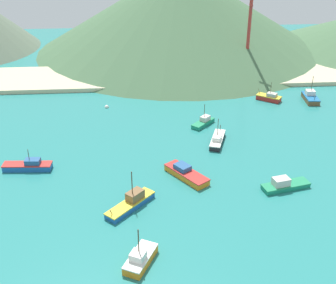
# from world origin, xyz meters

# --- Properties ---
(ground) EXTENTS (260.00, 280.00, 0.50)m
(ground) POSITION_xyz_m (0.00, 30.00, -0.25)
(ground) COLOR teal
(fishing_boat_0) EXTENTS (5.15, 9.30, 6.19)m
(fishing_boat_0) POSITION_xyz_m (8.65, 52.88, 0.81)
(fishing_boat_0) COLOR #232328
(fishing_boat_0) RESTS_ON ground
(fishing_boat_1) EXTENTS (3.90, 7.94, 6.94)m
(fishing_boat_1) POSITION_xyz_m (38.88, 76.12, 0.97)
(fishing_boat_1) COLOR brown
(fishing_boat_1) RESTS_ON ground
(fishing_boat_5) EXTENTS (8.47, 10.06, 2.29)m
(fishing_boat_5) POSITION_xyz_m (-0.05, 39.08, 0.83)
(fishing_boat_5) COLOR orange
(fishing_boat_5) RESTS_ON ground
(fishing_boat_7) EXTENTS (6.46, 6.71, 5.41)m
(fishing_boat_7) POSITION_xyz_m (6.92, 62.58, 0.76)
(fishing_boat_7) COLOR #198466
(fishing_boat_7) RESTS_ON ground
(fishing_boat_9) EXTENTS (9.65, 4.81, 2.41)m
(fishing_boat_9) POSITION_xyz_m (17.96, 33.70, 0.81)
(fishing_boat_9) COLOR #198466
(fishing_boat_9) RESTS_ON ground
(fishing_boat_10) EXTENTS (9.89, 3.11, 4.60)m
(fishing_boat_10) POSITION_xyz_m (-31.51, 44.37, 0.85)
(fishing_boat_10) COLOR #1E5BA8
(fishing_boat_10) RESTS_ON ground
(fishing_boat_11) EXTENTS (9.02, 9.43, 7.10)m
(fishing_boat_11) POSITION_xyz_m (-10.71, 29.99, 0.92)
(fishing_boat_11) COLOR #1E5BA8
(fishing_boat_11) RESTS_ON ground
(fishing_boat_13) EXTENTS (6.94, 6.10, 5.33)m
(fishing_boat_13) POSITION_xyz_m (27.51, 77.14, 0.88)
(fishing_boat_13) COLOR red
(fishing_boat_13) RESTS_ON ground
(fishing_boat_15) EXTENTS (5.53, 7.30, 6.57)m
(fishing_boat_15) POSITION_xyz_m (-9.44, 15.79, 0.94)
(fishing_boat_15) COLOR orange
(fishing_boat_15) RESTS_ON ground
(buoy_1) EXTENTS (1.09, 1.09, 1.09)m
(buoy_1) POSITION_xyz_m (-17.33, 75.30, 0.19)
(buoy_1) COLOR silver
(buoy_1) RESTS_ON ground
(beach_strip) EXTENTS (247.00, 21.89, 1.20)m
(beach_strip) POSITION_xyz_m (0.00, 98.10, 0.60)
(beach_strip) COLOR beige
(beach_strip) RESTS_ON ground
(hill_central) EXTENTS (107.21, 107.21, 30.52)m
(hill_central) POSITION_xyz_m (7.77, 131.52, 15.26)
(hill_central) COLOR #476B47
(hill_central) RESTS_ON ground
(radio_tower) EXTENTS (3.55, 2.84, 35.49)m
(radio_tower) POSITION_xyz_m (25.83, 98.52, 18.10)
(radio_tower) COLOR #B7332D
(radio_tower) RESTS_ON ground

